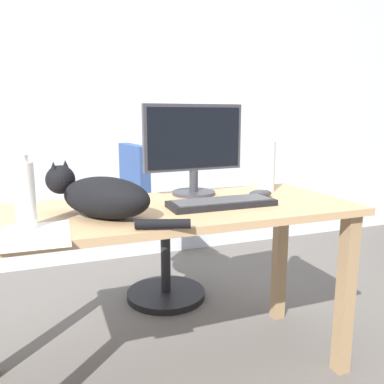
% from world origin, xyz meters
% --- Properties ---
extents(ground_plane, '(8.00, 8.00, 0.00)m').
position_xyz_m(ground_plane, '(0.00, 0.00, 0.00)').
color(ground_plane, '#59544F').
extents(back_wall, '(6.00, 0.04, 2.60)m').
position_xyz_m(back_wall, '(0.00, 1.51, 1.30)').
color(back_wall, silver).
rests_on(back_wall, ground_plane).
extents(desk, '(1.56, 0.62, 0.75)m').
position_xyz_m(desk, '(0.00, 0.00, 0.64)').
color(desk, tan).
rests_on(desk, ground_plane).
extents(office_chair, '(0.48, 0.48, 0.95)m').
position_xyz_m(office_chair, '(0.16, 0.70, 0.42)').
color(office_chair, black).
rests_on(office_chair, ground_plane).
extents(monitor, '(0.48, 0.20, 0.41)m').
position_xyz_m(monitor, '(0.20, 0.20, 0.98)').
color(monitor, '#333338').
rests_on(monitor, desk).
extents(keyboard, '(0.44, 0.15, 0.03)m').
position_xyz_m(keyboard, '(0.22, -0.06, 0.76)').
color(keyboard, black).
rests_on(keyboard, desk).
extents(cat, '(0.44, 0.47, 0.20)m').
position_xyz_m(cat, '(-0.26, -0.07, 0.83)').
color(cat, black).
rests_on(cat, desk).
extents(computer_mouse, '(0.11, 0.06, 0.04)m').
position_xyz_m(computer_mouse, '(0.46, 0.03, 0.77)').
color(computer_mouse, '#333338').
rests_on(computer_mouse, desk).
extents(paper_sheet, '(0.22, 0.30, 0.00)m').
position_xyz_m(paper_sheet, '(-0.49, -0.22, 0.75)').
color(paper_sheet, white).
rests_on(paper_sheet, desk).
extents(water_bottle, '(0.08, 0.08, 0.27)m').
position_xyz_m(water_bottle, '(0.56, 0.15, 0.87)').
color(water_bottle, silver).
rests_on(water_bottle, desk).
extents(spray_bottle, '(0.06, 0.06, 0.24)m').
position_xyz_m(spray_bottle, '(-0.51, -0.14, 0.86)').
color(spray_bottle, silver).
rests_on(spray_bottle, desk).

